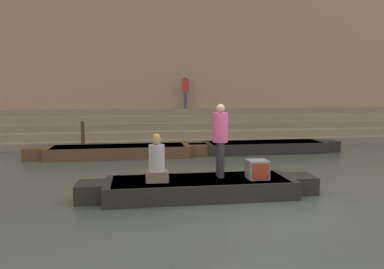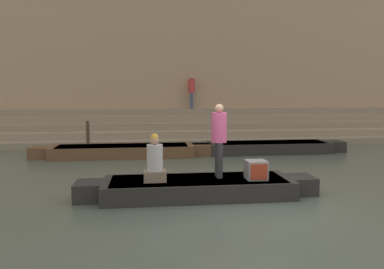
{
  "view_description": "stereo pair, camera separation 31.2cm",
  "coord_description": "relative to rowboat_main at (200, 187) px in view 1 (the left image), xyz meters",
  "views": [
    {
      "loc": [
        -2.54,
        -7.57,
        2.45
      ],
      "look_at": [
        -1.09,
        2.01,
        1.31
      ],
      "focal_mm": 35.0,
      "sensor_mm": 36.0,
      "label": 1
    },
    {
      "loc": [
        -2.23,
        -7.61,
        2.45
      ],
      "look_at": [
        -1.09,
        2.01,
        1.31
      ],
      "focal_mm": 35.0,
      "sensor_mm": 36.0,
      "label": 2
    }
  ],
  "objects": [
    {
      "name": "person_rowing",
      "position": [
        -0.99,
        -0.09,
        0.62
      ],
      "size": [
        0.5,
        0.39,
        1.09
      ],
      "rotation": [
        0.0,
        0.0,
        0.06
      ],
      "color": "#756656",
      "rests_on": "rowboat_main"
    },
    {
      "name": "moored_boat_distant",
      "position": [
        -2.08,
        5.55,
        0.01
      ],
      "size": [
        6.66,
        1.31,
        0.43
      ],
      "rotation": [
        0.0,
        0.0,
        0.02
      ],
      "color": "brown",
      "rests_on": "ground"
    },
    {
      "name": "person_standing",
      "position": [
        0.51,
        0.14,
        1.19
      ],
      "size": [
        0.36,
        0.36,
        1.73
      ],
      "rotation": [
        0.0,
        0.0,
        -0.18
      ],
      "color": "#28282D",
      "rests_on": "rowboat_main"
    },
    {
      "name": "tv_set",
      "position": [
        1.33,
        -0.17,
        0.41
      ],
      "size": [
        0.47,
        0.47,
        0.43
      ],
      "rotation": [
        0.0,
        0.0,
        0.14
      ],
      "color": "slate",
      "rests_on": "rowboat_main"
    },
    {
      "name": "person_on_steps",
      "position": [
        1.13,
        10.85,
        2.3
      ],
      "size": [
        0.34,
        0.34,
        1.72
      ],
      "rotation": [
        0.0,
        0.0,
        0.48
      ],
      "color": "#3D4C75",
      "rests_on": "ghat_steps"
    },
    {
      "name": "rowboat_main",
      "position": [
        0.0,
        0.0,
        0.0
      ],
      "size": [
        5.57,
        1.51,
        0.41
      ],
      "rotation": [
        0.0,
        0.0,
        -0.01
      ],
      "color": "black",
      "rests_on": "ground"
    },
    {
      "name": "mooring_post",
      "position": [
        -3.5,
        6.65,
        0.41
      ],
      "size": [
        0.14,
        0.14,
        1.27
      ],
      "primitive_type": "cylinder",
      "color": "#473828",
      "rests_on": "ground"
    },
    {
      "name": "moored_boat_shore",
      "position": [
        3.63,
        5.79,
        0.01
      ],
      "size": [
        6.16,
        1.31,
        0.43
      ],
      "rotation": [
        0.0,
        0.0,
        -0.09
      ],
      "color": "black",
      "rests_on": "ground"
    },
    {
      "name": "ghat_steps",
      "position": [
        1.09,
        9.85,
        0.34
      ],
      "size": [
        36.0,
        3.76,
        1.53
      ],
      "color": "gray",
      "rests_on": "ground"
    },
    {
      "name": "ground_plane",
      "position": [
        1.09,
        -0.81,
        -0.22
      ],
      "size": [
        120.0,
        120.0,
        0.0
      ],
      "primitive_type": "plane",
      "color": "#47544C"
    },
    {
      "name": "back_wall",
      "position": [
        1.09,
        11.82,
        3.85
      ],
      "size": [
        34.2,
        1.28,
        8.2
      ],
      "color": "tan",
      "rests_on": "ground"
    }
  ]
}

